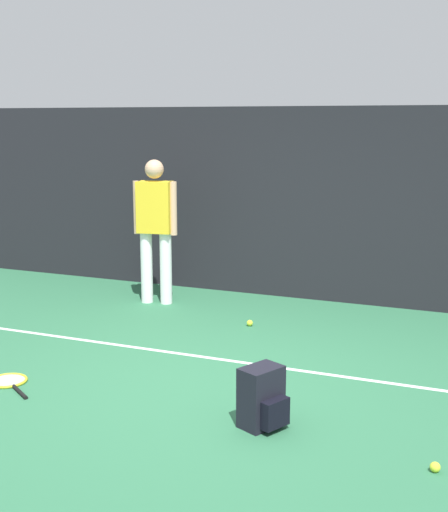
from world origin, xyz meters
TOP-DOWN VIEW (x-y plane):
  - ground_plane at (0.00, 0.00)m, footprint 12.00×12.00m
  - back_fence at (0.00, 3.00)m, footprint 10.00×0.10m
  - court_line at (0.00, 0.55)m, footprint 9.00×0.05m
  - tennis_player at (-1.57, 2.10)m, footprint 0.52×0.28m
  - tennis_racket at (-1.51, -0.65)m, footprint 0.61×0.48m
  - backpack at (0.72, -0.62)m, footprint 0.36×0.36m
  - tennis_ball_by_fence at (-0.21, 1.63)m, footprint 0.07×0.07m
  - tennis_ball_mid_court at (1.93, -0.83)m, footprint 0.07×0.07m

SIDE VIEW (x-z plane):
  - ground_plane at x=0.00m, z-range 0.00..0.00m
  - court_line at x=0.00m, z-range 0.00..0.00m
  - tennis_racket at x=-1.51m, z-range 0.00..0.03m
  - tennis_ball_by_fence at x=-0.21m, z-range 0.00..0.07m
  - tennis_ball_mid_court at x=1.93m, z-range 0.00..0.07m
  - backpack at x=0.72m, z-range -0.01..0.43m
  - tennis_player at x=-1.57m, z-range 0.12..1.82m
  - back_fence at x=0.00m, z-range 0.00..2.31m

